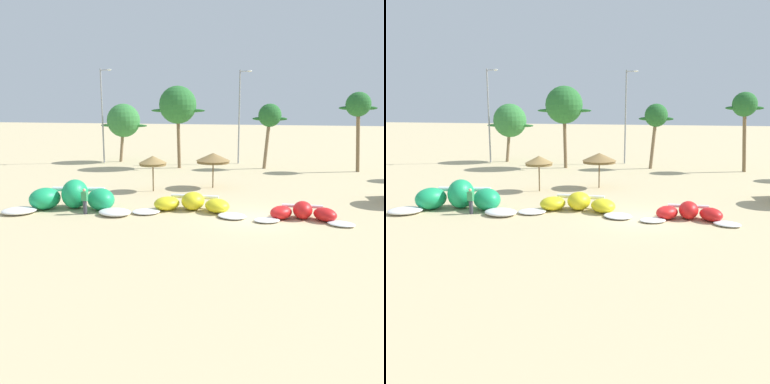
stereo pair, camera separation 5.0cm
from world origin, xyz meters
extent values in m
plane|color=#C6B284|center=(0.00, 0.00, 0.00)|extent=(260.00, 260.00, 0.00)
ellipsoid|color=white|center=(-14.45, -2.39, 0.19)|extent=(2.65, 2.51, 0.38)
ellipsoid|color=#199E5B|center=(-13.52, -0.96, 0.70)|extent=(2.40, 2.60, 1.41)
ellipsoid|color=#199E5B|center=(-11.78, -0.17, 0.95)|extent=(2.03, 2.36, 1.90)
ellipsoid|color=#199E5B|center=(-9.88, -0.29, 0.70)|extent=(2.67, 2.66, 1.41)
ellipsoid|color=white|center=(-8.49, -1.29, 0.19)|extent=(2.34, 2.00, 0.38)
cylinder|color=white|center=(-11.91, 0.55, 1.11)|extent=(3.55, 0.96, 0.32)
cube|color=white|center=(-11.74, -0.37, 0.95)|extent=(1.41, 0.97, 0.04)
ellipsoid|color=white|center=(-6.76, -0.40, 0.12)|extent=(2.20, 2.05, 0.23)
ellipsoid|color=yellow|center=(-5.75, 0.74, 0.43)|extent=(2.21, 2.29, 0.86)
ellipsoid|color=yellow|center=(-4.13, 1.22, 0.58)|extent=(1.56, 1.82, 1.16)
ellipsoid|color=yellow|center=(-2.46, 0.87, 0.43)|extent=(2.26, 2.31, 0.86)
ellipsoid|color=white|center=(-1.37, -0.18, 0.12)|extent=(2.13, 1.96, 0.23)
cylinder|color=white|center=(-4.15, 1.84, 0.72)|extent=(3.17, 0.42, 0.29)
cube|color=white|center=(-4.12, 1.04, 0.58)|extent=(1.17, 0.68, 0.04)
ellipsoid|color=white|center=(0.74, -0.61, 0.11)|extent=(1.86, 1.65, 0.21)
ellipsoid|color=red|center=(1.51, 0.27, 0.39)|extent=(1.79, 1.91, 0.78)
ellipsoid|color=red|center=(2.75, 0.65, 0.53)|extent=(1.21, 1.59, 1.05)
ellipsoid|color=red|center=(4.02, 0.39, 0.39)|extent=(1.84, 1.91, 0.78)
ellipsoid|color=white|center=(4.87, -0.41, 0.11)|extent=(1.81, 1.55, 0.21)
cylinder|color=white|center=(2.73, 1.18, 0.63)|extent=(2.42, 0.33, 0.22)
cube|color=white|center=(2.76, 0.49, 0.53)|extent=(0.90, 0.59, 0.04)
cylinder|color=brown|center=(-8.61, 6.34, 1.13)|extent=(0.10, 0.10, 2.25)
cone|color=olive|center=(-8.61, 6.34, 2.53)|extent=(2.21, 2.21, 0.56)
cylinder|color=olive|center=(-8.61, 6.34, 2.15)|extent=(2.10, 2.10, 0.20)
cylinder|color=brown|center=(-4.30, 8.86, 1.13)|extent=(0.10, 0.10, 2.25)
cone|color=olive|center=(-4.30, 8.86, 2.57)|extent=(2.79, 2.79, 0.63)
cylinder|color=brown|center=(-4.30, 8.86, 2.15)|extent=(2.65, 2.65, 0.20)
cylinder|color=#383842|center=(-10.39, -1.48, 0.42)|extent=(0.24, 0.24, 0.85)
cube|color=#338E51|center=(-10.39, -1.48, 1.13)|extent=(0.36, 0.22, 0.56)
sphere|color=tan|center=(-10.39, -1.48, 1.52)|extent=(0.20, 0.20, 0.20)
cylinder|color=#7F6647|center=(-18.09, 22.53, 2.47)|extent=(0.88, 0.36, 4.95)
sphere|color=#337A38|center=(-17.83, 22.53, 4.94)|extent=(3.95, 3.95, 3.95)
ellipsoid|color=#337A38|center=(-19.41, 22.53, 4.35)|extent=(2.76, 0.50, 0.36)
ellipsoid|color=#337A38|center=(-16.25, 22.53, 4.35)|extent=(2.76, 0.50, 0.36)
cylinder|color=brown|center=(-10.09, 19.15, 3.37)|extent=(0.50, 0.36, 6.75)
sphere|color=#286B2D|center=(-10.16, 19.15, 6.75)|extent=(3.98, 3.98, 3.98)
ellipsoid|color=#286B2D|center=(-11.76, 19.15, 6.15)|extent=(2.79, 0.50, 0.36)
ellipsoid|color=#286B2D|center=(-8.57, 19.15, 6.15)|extent=(2.79, 0.50, 0.36)
cylinder|color=#7F6647|center=(-0.79, 20.88, 2.83)|extent=(0.77, 0.36, 5.68)
sphere|color=#236028|center=(-0.59, 20.88, 5.67)|extent=(2.43, 2.43, 2.43)
ellipsoid|color=#236028|center=(-1.56, 20.88, 5.30)|extent=(1.70, 0.50, 0.36)
ellipsoid|color=#236028|center=(0.38, 20.88, 5.30)|extent=(1.70, 0.50, 0.36)
cylinder|color=brown|center=(8.30, 20.87, 3.40)|extent=(0.80, 0.36, 6.80)
sphere|color=#236028|center=(8.08, 20.87, 6.79)|extent=(2.45, 2.45, 2.45)
ellipsoid|color=#236028|center=(7.10, 20.87, 6.42)|extent=(1.72, 0.50, 0.36)
ellipsoid|color=#236028|center=(9.06, 20.87, 6.42)|extent=(1.72, 0.50, 0.36)
cylinder|color=gray|center=(-19.92, 21.24, 5.41)|extent=(0.18, 0.18, 10.82)
cylinder|color=gray|center=(-19.37, 21.24, 10.67)|extent=(1.10, 0.10, 0.10)
ellipsoid|color=silver|center=(-18.82, 21.24, 10.67)|extent=(0.56, 0.24, 0.20)
cylinder|color=gray|center=(-4.26, 24.26, 5.31)|extent=(0.18, 0.18, 10.62)
cylinder|color=gray|center=(-3.73, 24.26, 10.47)|extent=(1.06, 0.10, 0.10)
ellipsoid|color=silver|center=(-3.20, 24.26, 10.47)|extent=(0.56, 0.24, 0.20)
camera|label=1|loc=(2.10, -24.38, 6.58)|focal=39.05mm
camera|label=2|loc=(2.15, -24.37, 6.58)|focal=39.05mm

